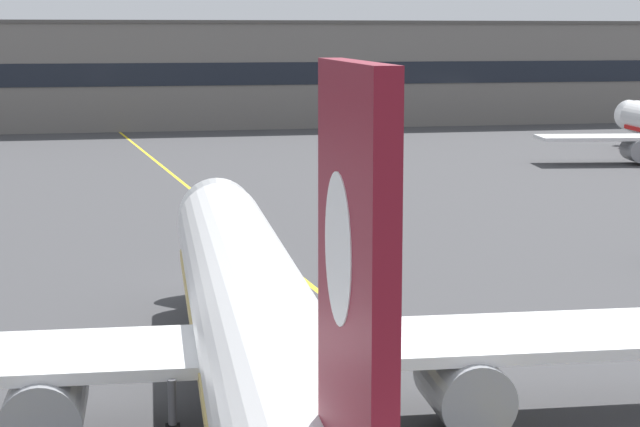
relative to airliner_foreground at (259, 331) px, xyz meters
name	(u,v)px	position (x,y,z in m)	size (l,w,h in m)	color
taxiway_centreline	(305,281)	(5.81, 21.26, -3.37)	(0.30, 180.00, 0.01)	yellow
airliner_foreground	(259,331)	(0.00, 0.00, 0.00)	(32.25, 41.52, 11.65)	white
terminal_building	(128,75)	(2.21, 114.30, 3.44)	(148.04, 12.40, 13.61)	slate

